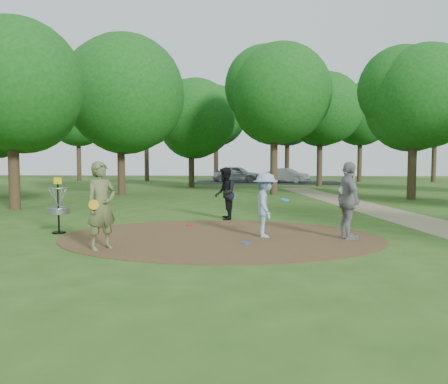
{
  "coord_description": "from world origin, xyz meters",
  "views": [
    {
      "loc": [
        0.89,
        -11.26,
        1.97
      ],
      "look_at": [
        0.0,
        1.2,
        1.1
      ],
      "focal_mm": 35.0,
      "sensor_mm": 36.0,
      "label": 1
    }
  ],
  "objects": [
    {
      "name": "disc_golf_basket",
      "position": [
        -4.5,
        0.3,
        0.87
      ],
      "size": [
        0.63,
        0.63,
        1.54
      ],
      "color": "black",
      "rests_on": "ground"
    },
    {
      "name": "player_observer_with_disc",
      "position": [
        -2.52,
        -1.81,
        0.99
      ],
      "size": [
        0.82,
        0.86,
        1.98
      ],
      "color": "#596138",
      "rests_on": "ground"
    },
    {
      "name": "player_waiting_with_disc",
      "position": [
        3.24,
        -0.12,
        0.99
      ],
      "size": [
        0.68,
        1.22,
        1.97
      ],
      "color": "gray",
      "rests_on": "ground"
    },
    {
      "name": "car_right",
      "position": [
        3.87,
        29.71,
        0.68
      ],
      "size": [
        4.32,
        3.13,
        1.36
      ],
      "primitive_type": "imported",
      "rotation": [
        0.0,
        0.0,
        1.11
      ],
      "color": "#B8BBC1",
      "rests_on": "ground"
    },
    {
      "name": "disc_ground_red",
      "position": [
        -1.08,
        1.84,
        0.03
      ],
      "size": [
        0.22,
        0.22,
        0.02
      ],
      "primitive_type": "cylinder",
      "color": "red",
      "rests_on": "dirt_clearing"
    },
    {
      "name": "car_left",
      "position": [
        -0.8,
        30.44,
        0.78
      ],
      "size": [
        4.88,
        2.78,
        1.56
      ],
      "primitive_type": "imported",
      "rotation": [
        0.0,
        0.0,
        1.36
      ],
      "color": "#999CA0",
      "rests_on": "ground"
    },
    {
      "name": "footpath",
      "position": [
        6.5,
        2.0,
        0.01
      ],
      "size": [
        7.55,
        39.89,
        0.01
      ],
      "primitive_type": "cube",
      "rotation": [
        0.0,
        0.0,
        0.14
      ],
      "color": "#8C7A5B",
      "rests_on": "ground"
    },
    {
      "name": "ground",
      "position": [
        0.0,
        0.0,
        0.0
      ],
      "size": [
        100.0,
        100.0,
        0.0
      ],
      "primitive_type": "plane",
      "color": "#2D5119",
      "rests_on": "ground"
    },
    {
      "name": "player_throwing_with_disc",
      "position": [
        1.16,
        0.05,
        0.84
      ],
      "size": [
        1.01,
        1.13,
        1.69
      ],
      "color": "#7C9CBA",
      "rests_on": "ground"
    },
    {
      "name": "dirt_clearing",
      "position": [
        0.0,
        0.0,
        0.01
      ],
      "size": [
        8.4,
        8.4,
        0.02
      ],
      "primitive_type": "cylinder",
      "color": "#47301C",
      "rests_on": "ground"
    },
    {
      "name": "disc_ground_blue",
      "position": [
        0.68,
        -0.97,
        0.03
      ],
      "size": [
        0.22,
        0.22,
        0.02
      ],
      "primitive_type": "cylinder",
      "color": "blue",
      "rests_on": "dirt_clearing"
    },
    {
      "name": "tree_ring",
      "position": [
        1.15,
        11.12,
        5.26
      ],
      "size": [
        37.6,
        44.99,
        9.08
      ],
      "color": "#332316",
      "rests_on": "ground"
    },
    {
      "name": "player_walking_with_disc",
      "position": [
        -0.13,
        3.41,
        0.89
      ],
      "size": [
        0.73,
        0.91,
        1.78
      ],
      "color": "black",
      "rests_on": "ground"
    },
    {
      "name": "parking_lot",
      "position": [
        2.0,
        30.0,
        0.0
      ],
      "size": [
        14.0,
        8.0,
        0.01
      ],
      "primitive_type": "cube",
      "color": "black",
      "rests_on": "ground"
    }
  ]
}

